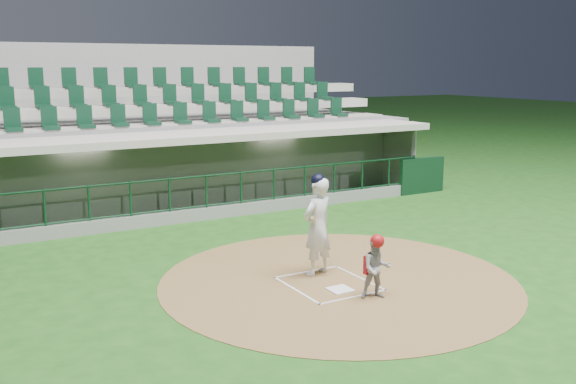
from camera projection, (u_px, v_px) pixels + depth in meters
name	position (u px, v px, depth m)	size (l,w,h in m)	color
ground	(321.00, 280.00, 12.97)	(120.00, 120.00, 0.00)	#194714
dirt_circle	(338.00, 280.00, 12.94)	(7.20, 7.20, 0.01)	brown
home_plate	(340.00, 289.00, 12.37)	(0.43, 0.43, 0.02)	white
batter_box_chalk	(329.00, 284.00, 12.71)	(1.55, 1.80, 0.01)	white
dugout_structure	(187.00, 176.00, 19.51)	(16.40, 3.70, 3.00)	gray
seating_deck	(150.00, 149.00, 21.99)	(17.00, 6.72, 5.15)	slate
batter	(317.00, 225.00, 13.10)	(0.96, 0.98, 2.12)	silver
catcher	(376.00, 267.00, 11.85)	(0.68, 0.62, 1.22)	#97979C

